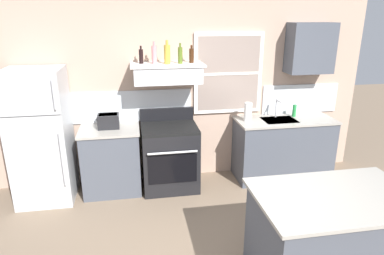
{
  "coord_description": "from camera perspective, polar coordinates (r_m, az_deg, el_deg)",
  "views": [
    {
      "loc": [
        -0.7,
        -2.53,
        2.38
      ],
      "look_at": [
        -0.05,
        1.2,
        1.1
      ],
      "focal_mm": 31.95,
      "sensor_mm": 36.0,
      "label": 1
    }
  ],
  "objects": [
    {
      "name": "stove_range",
      "position": [
        4.81,
        -3.72,
        -4.82
      ],
      "size": [
        0.76,
        0.69,
        1.09
      ],
      "color": "black",
      "rests_on": "ground_plane"
    },
    {
      "name": "sink_faucet",
      "position": [
        5.14,
        14.01,
        3.5
      ],
      "size": [
        0.03,
        0.17,
        0.28
      ],
      "color": "silver",
      "rests_on": "counter_right_with_sink"
    },
    {
      "name": "paper_towel_roll",
      "position": [
        4.89,
        9.33,
        2.57
      ],
      "size": [
        0.11,
        0.11,
        0.27
      ],
      "primitive_type": "cylinder",
      "color": "white",
      "rests_on": "counter_right_with_sink"
    },
    {
      "name": "bottle_brown_stout",
      "position": [
        4.61,
        -0.09,
        11.96
      ],
      "size": [
        0.06,
        0.06,
        0.23
      ],
      "color": "#381E0F",
      "rests_on": "range_hood_shelf"
    },
    {
      "name": "kitchen_island",
      "position": [
        3.42,
        22.2,
        -17.06
      ],
      "size": [
        1.4,
        0.9,
        0.91
      ],
      "color": "#474C56",
      "rests_on": "ground_plane"
    },
    {
      "name": "bottle_champagne_gold_foil",
      "position": [
        4.49,
        -4.17,
        12.12
      ],
      "size": [
        0.08,
        0.08,
        0.3
      ],
      "color": "#B29333",
      "rests_on": "range_hood_shelf"
    },
    {
      "name": "upper_cabinet_right",
      "position": [
        5.24,
        19.15,
        12.4
      ],
      "size": [
        0.64,
        0.32,
        0.7
      ],
      "color": "#474C56"
    },
    {
      "name": "back_wall",
      "position": [
        4.92,
        -1.14,
        6.61
      ],
      "size": [
        5.4,
        0.11,
        2.7
      ],
      "color": "tan",
      "rests_on": "ground_plane"
    },
    {
      "name": "bottle_balsamic_dark",
      "position": [
        4.58,
        -8.49,
        11.71
      ],
      "size": [
        0.06,
        0.06,
        0.23
      ],
      "color": "black",
      "rests_on": "range_hood_shelf"
    },
    {
      "name": "bottle_olive_oil_square",
      "position": [
        4.53,
        -1.98,
        12.0
      ],
      "size": [
        0.06,
        0.06,
        0.26
      ],
      "color": "#4C601E",
      "rests_on": "range_hood_shelf"
    },
    {
      "name": "counter_right_with_sink",
      "position": [
        5.29,
        14.89,
        -3.32
      ],
      "size": [
        1.43,
        0.63,
        0.91
      ],
      "color": "#474C56",
      "rests_on": "ground_plane"
    },
    {
      "name": "bottle_rose_pink",
      "position": [
        4.53,
        -6.31,
        12.03
      ],
      "size": [
        0.07,
        0.07,
        0.28
      ],
      "color": "#C67F84",
      "rests_on": "range_hood_shelf"
    },
    {
      "name": "dish_soap_bottle",
      "position": [
        5.28,
        16.71,
        2.71
      ],
      "size": [
        0.06,
        0.06,
        0.18
      ],
      "primitive_type": "cylinder",
      "color": "#268C3F",
      "rests_on": "counter_right_with_sink"
    },
    {
      "name": "toaster",
      "position": [
        4.68,
        -13.76,
        1.09
      ],
      "size": [
        0.3,
        0.2,
        0.19
      ],
      "color": "black",
      "rests_on": "counter_left_of_stove"
    },
    {
      "name": "refrigerator",
      "position": [
        4.78,
        -23.87,
        -1.43
      ],
      "size": [
        0.7,
        0.72,
        1.74
      ],
      "color": "#B7BABC",
      "rests_on": "ground_plane"
    },
    {
      "name": "counter_left_of_stove",
      "position": [
        4.84,
        -13.25,
        -5.27
      ],
      "size": [
        0.79,
        0.63,
        0.91
      ],
      "color": "#474C56",
      "rests_on": "ground_plane"
    },
    {
      "name": "range_hood_shelf",
      "position": [
        4.58,
        -4.16,
        9.1
      ],
      "size": [
        0.96,
        0.52,
        0.24
      ],
      "color": "silver"
    }
  ]
}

